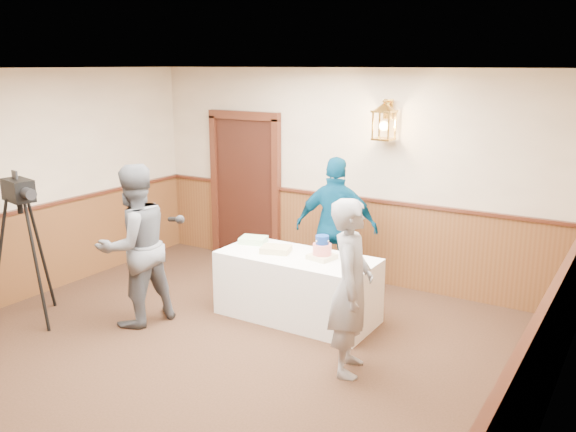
% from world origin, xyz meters
% --- Properties ---
extents(ground, '(7.00, 7.00, 0.00)m').
position_xyz_m(ground, '(0.00, 0.00, 0.00)').
color(ground, '#322013').
rests_on(ground, ground).
extents(room_shell, '(6.02, 7.02, 2.81)m').
position_xyz_m(room_shell, '(-0.05, 0.45, 1.52)').
color(room_shell, tan).
rests_on(room_shell, ground).
extents(display_table, '(1.80, 0.80, 0.75)m').
position_xyz_m(display_table, '(0.21, 1.90, 0.38)').
color(display_table, white).
rests_on(display_table, ground).
extents(tiered_cake, '(0.30, 0.30, 0.27)m').
position_xyz_m(tiered_cake, '(0.50, 1.93, 0.86)').
color(tiered_cake, beige).
rests_on(tiered_cake, display_table).
extents(sheet_cake_yellow, '(0.39, 0.34, 0.07)m').
position_xyz_m(sheet_cake_yellow, '(-0.06, 1.88, 0.78)').
color(sheet_cake_yellow, '#D0C57C').
rests_on(sheet_cake_yellow, display_table).
extents(sheet_cake_green, '(0.36, 0.32, 0.07)m').
position_xyz_m(sheet_cake_green, '(-0.50, 2.05, 0.79)').
color(sheet_cake_green, '#A9EDA7').
rests_on(sheet_cake_green, display_table).
extents(interviewer, '(1.53, 1.02, 1.81)m').
position_xyz_m(interviewer, '(-1.26, 0.85, 0.90)').
color(interviewer, '#565960').
rests_on(interviewer, ground).
extents(baker, '(0.58, 0.71, 1.68)m').
position_xyz_m(baker, '(1.27, 1.09, 0.84)').
color(baker, gray).
rests_on(baker, ground).
extents(assistant_p, '(1.10, 0.67, 1.76)m').
position_xyz_m(assistant_p, '(0.25, 2.78, 0.88)').
color(assistant_p, navy).
rests_on(assistant_p, ground).
extents(tv_camera_rig, '(0.64, 0.60, 1.63)m').
position_xyz_m(tv_camera_rig, '(-2.34, 0.25, 0.73)').
color(tv_camera_rig, black).
rests_on(tv_camera_rig, ground).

